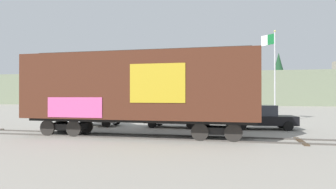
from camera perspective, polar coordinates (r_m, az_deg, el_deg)
name	(u,v)px	position (r m, az deg, el deg)	size (l,w,h in m)	color
ground_plane	(127,136)	(16.89, -8.16, -8.23)	(260.00, 260.00, 0.00)	gray
track	(143,136)	(16.58, -4.91, -8.24)	(60.02, 3.76, 0.08)	#4C4742
freight_car	(138,88)	(16.53, -6.00, 1.38)	(13.31, 3.36, 4.96)	#472316
flagpole	(272,62)	(27.43, 19.86, 6.01)	(1.10, 1.22, 8.13)	silver
hillside	(205,90)	(89.59, 7.34, 0.90)	(153.44, 42.16, 13.06)	slate
parked_car_silver	(95,114)	(23.31, -14.25, -3.80)	(4.26, 2.18, 1.78)	#B7BABF
parked_car_white	(174,116)	(21.39, 1.21, -4.22)	(4.36, 2.25, 1.77)	silver
parked_car_black	(261,117)	(21.27, 17.98, -4.31)	(4.62, 2.23, 1.69)	black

